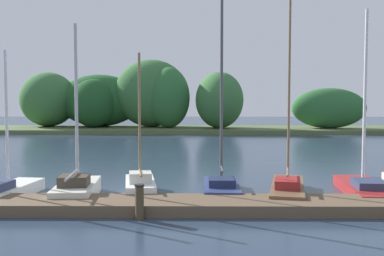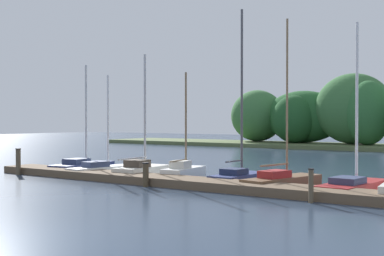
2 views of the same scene
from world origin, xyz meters
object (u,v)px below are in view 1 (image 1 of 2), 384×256
(sailboat_2, at_px, (77,187))
(mooring_piling_1, at_px, (139,202))
(sailboat_1, at_px, (6,190))
(sailboat_6, at_px, (364,186))
(sailboat_5, at_px, (288,187))
(sailboat_3, at_px, (140,185))
(sailboat_4, at_px, (221,183))

(sailboat_2, distance_m, mooring_piling_1, 3.71)
(sailboat_1, distance_m, sailboat_6, 12.57)
(sailboat_5, bearing_deg, sailboat_3, 99.87)
(sailboat_4, bearing_deg, sailboat_3, 94.79)
(sailboat_4, distance_m, sailboat_6, 5.13)
(sailboat_1, height_order, sailboat_5, sailboat_5)
(sailboat_4, bearing_deg, mooring_piling_1, 144.96)
(sailboat_2, relative_size, sailboat_3, 1.19)
(sailboat_5, bearing_deg, sailboat_2, 104.52)
(sailboat_2, xyz_separation_m, sailboat_3, (2.12, 0.53, -0.02))
(sailboat_2, distance_m, sailboat_3, 2.18)
(sailboat_1, height_order, sailboat_3, sailboat_1)
(sailboat_1, relative_size, sailboat_4, 0.66)
(sailboat_1, height_order, sailboat_4, sailboat_4)
(sailboat_1, relative_size, sailboat_3, 1.01)
(sailboat_2, relative_size, sailboat_5, 0.86)
(sailboat_3, distance_m, sailboat_4, 2.90)
(sailboat_3, bearing_deg, sailboat_4, -94.64)
(sailboat_2, bearing_deg, mooring_piling_1, -142.20)
(sailboat_3, xyz_separation_m, mooring_piling_1, (0.38, -3.28, 0.14))
(sailboat_1, xyz_separation_m, sailboat_2, (2.40, 0.16, 0.09))
(sailboat_5, bearing_deg, sailboat_1, 104.77)
(sailboat_4, distance_m, mooring_piling_1, 4.29)
(sailboat_4, bearing_deg, sailboat_5, -98.00)
(sailboat_6, bearing_deg, sailboat_1, 98.62)
(sailboat_1, relative_size, sailboat_5, 0.73)
(sailboat_5, distance_m, mooring_piling_1, 5.75)
(sailboat_1, distance_m, mooring_piling_1, 5.54)
(sailboat_2, bearing_deg, sailboat_5, -91.61)
(sailboat_1, height_order, sailboat_6, sailboat_6)
(sailboat_1, relative_size, mooring_piling_1, 5.03)
(sailboat_4, height_order, mooring_piling_1, sailboat_4)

